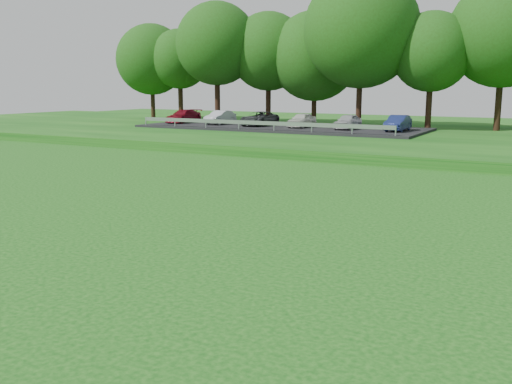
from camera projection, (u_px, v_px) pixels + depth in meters
The scene contains 1 object.
parking_lot at pixel (275, 123), 48.13m from camera, with size 24.00×9.00×1.38m.
Camera 1 is at (-2.42, -10.30, 4.27)m, focal length 40.00 mm.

